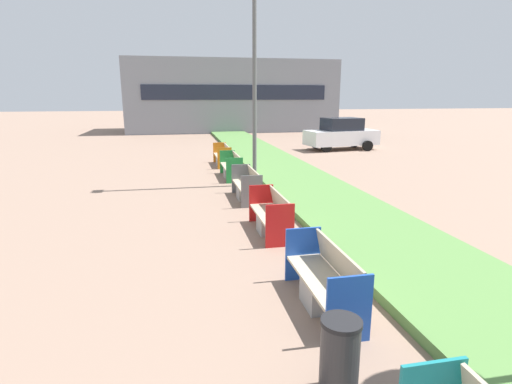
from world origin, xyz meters
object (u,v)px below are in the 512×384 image
object	(u,v)px
bench_grey_frame	(247,188)
bench_orange_frame	(223,157)
bench_red_frame	(271,218)
bench_green_frame	(232,168)
street_lamp_post	(254,39)
litter_bin	(340,358)
parked_car_distant	(341,134)
bench_blue_frame	(324,284)

from	to	relation	value
bench_grey_frame	bench_orange_frame	world-z (taller)	same
bench_red_frame	bench_green_frame	world-z (taller)	same
bench_red_frame	street_lamp_post	distance (m)	6.85
bench_grey_frame	litter_bin	world-z (taller)	bench_grey_frame
bench_red_frame	bench_grey_frame	world-z (taller)	same
bench_grey_frame	bench_green_frame	size ratio (longest dim) A/B	0.93
bench_grey_frame	parked_car_distant	xyz separation A→B (m)	(7.50, 10.36, 0.55)
bench_grey_frame	bench_green_frame	distance (m)	3.41
bench_blue_frame	bench_grey_frame	bearing A→B (deg)	90.00
bench_grey_frame	bench_orange_frame	bearing A→B (deg)	90.00
litter_bin	parked_car_distant	size ratio (longest dim) A/B	0.20
bench_blue_frame	bench_grey_frame	size ratio (longest dim) A/B	1.00
parked_car_distant	bench_blue_frame	bearing A→B (deg)	-121.37
bench_blue_frame	bench_red_frame	distance (m)	3.43
parked_car_distant	street_lamp_post	bearing A→B (deg)	-136.69
bench_red_frame	street_lamp_post	world-z (taller)	street_lamp_post
litter_bin	street_lamp_post	distance (m)	11.27
bench_orange_frame	litter_bin	world-z (taller)	bench_orange_frame
bench_grey_frame	parked_car_distant	distance (m)	12.80
bench_blue_frame	bench_red_frame	world-z (taller)	same
bench_blue_frame	bench_orange_frame	bearing A→B (deg)	90.00
bench_green_frame	parked_car_distant	distance (m)	10.24
bench_red_frame	bench_blue_frame	bearing A→B (deg)	-90.00
bench_red_frame	bench_grey_frame	size ratio (longest dim) A/B	0.99
bench_blue_frame	bench_orange_frame	size ratio (longest dim) A/B	0.98
street_lamp_post	parked_car_distant	size ratio (longest dim) A/B	2.07
bench_red_frame	litter_bin	xyz separation A→B (m)	(-0.52, -5.21, 0.08)
bench_blue_frame	street_lamp_post	world-z (taller)	street_lamp_post
street_lamp_post	bench_green_frame	bearing A→B (deg)	112.41
bench_orange_frame	parked_car_distant	size ratio (longest dim) A/B	0.45
bench_red_frame	street_lamp_post	bearing A→B (deg)	83.08
bench_blue_frame	bench_green_frame	distance (m)	9.98
litter_bin	street_lamp_post	xyz separation A→B (m)	(1.13, 10.28, 4.49)
street_lamp_post	parked_car_distant	bearing A→B (deg)	50.77
bench_green_frame	street_lamp_post	distance (m)	4.84
street_lamp_post	bench_red_frame	bearing A→B (deg)	-96.92
bench_orange_frame	street_lamp_post	world-z (taller)	street_lamp_post
bench_green_frame	bench_orange_frame	distance (m)	2.91
litter_bin	parked_car_distant	bearing A→B (deg)	66.80
bench_blue_frame	bench_green_frame	bearing A→B (deg)	89.99
bench_green_frame	parked_car_distant	world-z (taller)	parked_car_distant
bench_green_frame	parked_car_distant	bearing A→B (deg)	42.83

